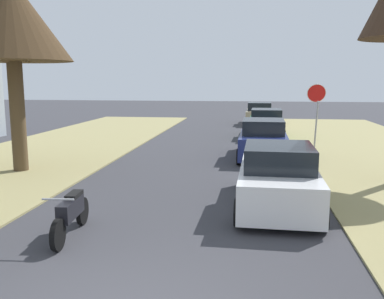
# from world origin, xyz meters

# --- Properties ---
(stop_sign_far) EXTENTS (0.81, 0.69, 2.92)m
(stop_sign_far) POSITION_xyz_m (4.43, 14.10, 2.16)
(stop_sign_far) COLOR #9EA0A5
(stop_sign_far) RESTS_ON grass_verge_right
(street_tree_left_mid_a) EXTENTS (3.85, 3.85, 6.45)m
(street_tree_left_mid_a) POSITION_xyz_m (-6.20, 8.59, 5.05)
(street_tree_left_mid_a) COLOR brown
(street_tree_left_mid_a) RESTS_ON grass_verge_left
(parked_sedan_white) EXTENTS (2.03, 4.44, 1.57)m
(parked_sedan_white) POSITION_xyz_m (2.31, 5.63, 0.72)
(parked_sedan_white) COLOR white
(parked_sedan_white) RESTS_ON ground
(parked_sedan_navy) EXTENTS (2.03, 4.44, 1.57)m
(parked_sedan_navy) POSITION_xyz_m (2.15, 12.40, 0.72)
(parked_sedan_navy) COLOR navy
(parked_sedan_navy) RESTS_ON ground
(parked_sedan_green) EXTENTS (2.03, 4.44, 1.57)m
(parked_sedan_green) POSITION_xyz_m (2.49, 18.78, 0.72)
(parked_sedan_green) COLOR #28663D
(parked_sedan_green) RESTS_ON ground
(parked_sedan_tan) EXTENTS (2.03, 4.44, 1.57)m
(parked_sedan_tan) POSITION_xyz_m (2.26, 25.85, 0.72)
(parked_sedan_tan) COLOR tan
(parked_sedan_tan) RESTS_ON ground
(parked_motorcycle) EXTENTS (0.60, 2.05, 0.97)m
(parked_motorcycle) POSITION_xyz_m (-1.92, 2.99, 0.48)
(parked_motorcycle) COLOR black
(parked_motorcycle) RESTS_ON ground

